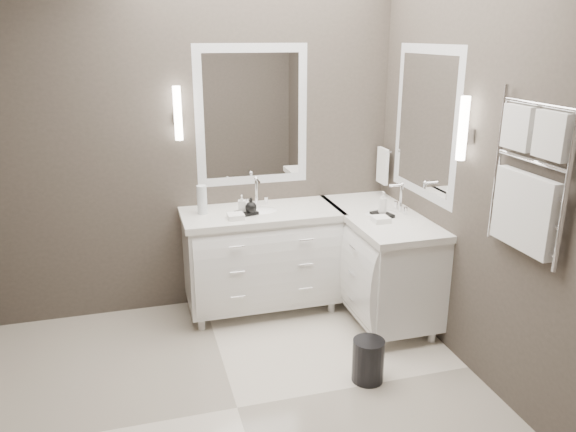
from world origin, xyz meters
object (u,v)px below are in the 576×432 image
object	(u,v)px
vanity_right	(379,257)
towel_ladder	(528,185)
waste_bin	(368,360)
vanity_back	(262,254)

from	to	relation	value
vanity_right	towel_ladder	bearing A→B (deg)	-80.16
towel_ladder	waste_bin	distance (m)	1.49
vanity_back	vanity_right	xyz separation A→B (m)	(0.88, -0.33, 0.00)
vanity_back	vanity_right	bearing A→B (deg)	-20.38
vanity_right	waste_bin	bearing A→B (deg)	-117.82
waste_bin	vanity_right	bearing A→B (deg)	62.18
vanity_back	towel_ladder	bearing A→B (deg)	-55.90
towel_ladder	waste_bin	bearing A→B (deg)	145.95
vanity_back	vanity_right	world-z (taller)	same
vanity_back	waste_bin	size ratio (longest dim) A/B	4.27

